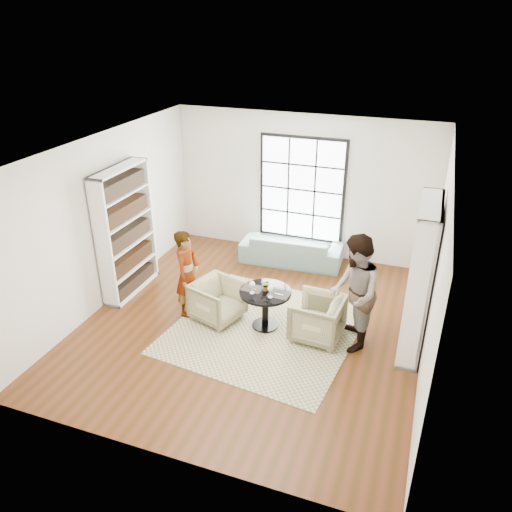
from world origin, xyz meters
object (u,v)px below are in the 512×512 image
at_px(armchair_right, 317,318).
at_px(person_right, 354,293).
at_px(sofa, 291,249).
at_px(flower_centerpiece, 266,285).
at_px(armchair_left, 218,301).
at_px(pedestal_table, 265,301).
at_px(wine_glass_left, 252,285).
at_px(person_left, 187,273).
at_px(wine_glass_right, 270,289).

xyz_separation_m(armchair_right, person_right, (0.55, -0.00, 0.58)).
relative_size(sofa, flower_centerpiece, 10.83).
bearing_deg(armchair_left, sofa, 4.24).
bearing_deg(sofa, pedestal_table, 92.90).
bearing_deg(flower_centerpiece, armchair_left, -175.56).
relative_size(pedestal_table, armchair_right, 1.08).
bearing_deg(armchair_right, armchair_left, -84.63).
relative_size(armchair_left, wine_glass_left, 3.62).
xyz_separation_m(pedestal_table, wine_glass_left, (-0.18, -0.13, 0.34)).
bearing_deg(person_left, pedestal_table, -88.50).
relative_size(person_left, wine_glass_right, 7.47).
distance_m(sofa, person_right, 3.06).
height_order(sofa, armchair_left, armchair_left).
distance_m(pedestal_table, sofa, 2.48).
height_order(person_left, flower_centerpiece, person_left).
height_order(pedestal_table, flower_centerpiece, flower_centerpiece).
bearing_deg(sofa, armchair_right, 111.68).
xyz_separation_m(pedestal_table, wine_glass_right, (0.13, -0.15, 0.34)).
xyz_separation_m(armchair_left, flower_centerpiece, (0.85, 0.07, 0.43)).
bearing_deg(flower_centerpiece, wine_glass_right, -53.53).
relative_size(wine_glass_left, wine_glass_right, 1.03).
bearing_deg(flower_centerpiece, pedestal_table, -101.77).
relative_size(wine_glass_right, flower_centerpiece, 1.08).
bearing_deg(pedestal_table, person_left, -178.34).
distance_m(person_right, wine_glass_left, 1.62).
relative_size(armchair_right, wine_glass_right, 3.81).
relative_size(armchair_left, flower_centerpiece, 4.01).
relative_size(pedestal_table, wine_glass_left, 4.01).
bearing_deg(person_left, flower_centerpiece, -87.45).
xyz_separation_m(armchair_left, person_right, (2.27, 0.04, 0.59)).
xyz_separation_m(armchair_right, wine_glass_right, (-0.75, -0.14, 0.48)).
distance_m(sofa, armchair_right, 2.72).
height_order(armchair_left, person_left, person_left).
height_order(sofa, wine_glass_right, wine_glass_right).
distance_m(pedestal_table, wine_glass_left, 0.41).
bearing_deg(wine_glass_right, person_right, 6.35).
bearing_deg(sofa, flower_centerpiece, 93.09).
bearing_deg(wine_glass_right, sofa, 98.62).
bearing_deg(wine_glass_left, wine_glass_right, -3.47).
bearing_deg(person_left, armchair_right, -89.19).
bearing_deg(wine_glass_right, wine_glass_left, 176.53).
distance_m(wine_glass_right, flower_centerpiece, 0.22).
bearing_deg(sofa, armchair_left, 73.75).
xyz_separation_m(person_right, wine_glass_left, (-1.61, -0.13, -0.10)).
distance_m(person_left, wine_glass_right, 1.53).
distance_m(person_left, person_right, 2.83).
xyz_separation_m(pedestal_table, armchair_right, (0.88, -0.00, -0.14)).
bearing_deg(armchair_right, wine_glass_right, -74.96).
xyz_separation_m(sofa, wine_glass_left, (0.08, -2.59, 0.54)).
relative_size(pedestal_table, flower_centerpiece, 4.44).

